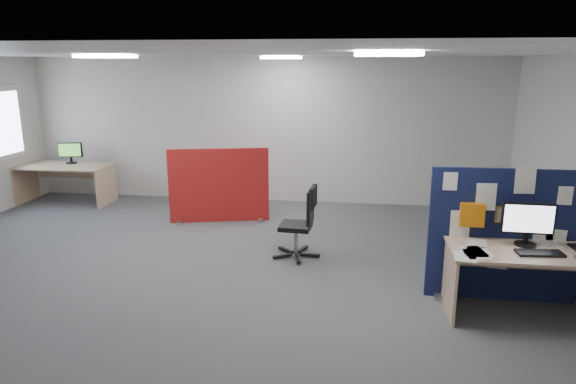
# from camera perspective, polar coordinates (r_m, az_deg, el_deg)

# --- Properties ---
(floor) EXTENTS (9.00, 9.00, 0.00)m
(floor) POSITION_cam_1_polar(r_m,az_deg,el_deg) (6.75, -8.03, -8.55)
(floor) COLOR #4F5156
(floor) RESTS_ON ground
(ceiling) EXTENTS (9.00, 7.00, 0.02)m
(ceiling) POSITION_cam_1_polar(r_m,az_deg,el_deg) (6.23, -8.91, 15.01)
(ceiling) COLOR white
(ceiling) RESTS_ON wall_back
(wall_back) EXTENTS (9.00, 0.02, 2.70)m
(wall_back) POSITION_cam_1_polar(r_m,az_deg,el_deg) (9.72, -2.76, 6.83)
(wall_back) COLOR silver
(wall_back) RESTS_ON floor
(wall_front) EXTENTS (9.00, 0.02, 2.70)m
(wall_front) POSITION_cam_1_polar(r_m,az_deg,el_deg) (3.28, -25.65, -9.59)
(wall_front) COLOR silver
(wall_front) RESTS_ON floor
(ceiling_lights) EXTENTS (4.10, 4.10, 0.04)m
(ceiling_lights) POSITION_cam_1_polar(r_m,az_deg,el_deg) (6.80, -4.47, 14.80)
(ceiling_lights) COLOR white
(ceiling_lights) RESTS_ON ceiling
(navy_divider) EXTENTS (1.82, 0.30, 1.54)m
(navy_divider) POSITION_cam_1_polar(r_m,az_deg,el_deg) (6.14, 23.60, -4.48)
(navy_divider) COLOR #101A3B
(navy_divider) RESTS_ON floor
(main_desk) EXTENTS (1.68, 0.75, 0.73)m
(main_desk) POSITION_cam_1_polar(r_m,az_deg,el_deg) (5.91, 25.42, -7.40)
(main_desk) COLOR #D9AF8B
(main_desk) RESTS_ON floor
(monitor_main) EXTENTS (0.53, 0.22, 0.46)m
(monitor_main) POSITION_cam_1_polar(r_m,az_deg,el_deg) (5.88, 25.10, -3.05)
(monitor_main) COLOR black
(monitor_main) RESTS_ON main_desk
(keyboard) EXTENTS (0.46, 0.21, 0.02)m
(keyboard) POSITION_cam_1_polar(r_m,az_deg,el_deg) (5.75, 26.18, -6.11)
(keyboard) COLOR black
(keyboard) RESTS_ON main_desk
(red_divider) EXTENTS (1.61, 0.44, 1.24)m
(red_divider) POSITION_cam_1_polar(r_m,az_deg,el_deg) (8.56, -7.67, 0.65)
(red_divider) COLOR maroon
(red_divider) RESTS_ON floor
(second_desk) EXTENTS (1.69, 0.85, 0.73)m
(second_desk) POSITION_cam_1_polar(r_m,az_deg,el_deg) (10.56, -23.46, 1.89)
(second_desk) COLOR #D9AF8B
(second_desk) RESTS_ON floor
(monitor_second) EXTENTS (0.44, 0.20, 0.40)m
(monitor_second) POSITION_cam_1_polar(r_m,az_deg,el_deg) (10.57, -23.01, 4.12)
(monitor_second) COLOR black
(monitor_second) RESTS_ON second_desk
(office_chair) EXTENTS (0.64, 0.65, 0.98)m
(office_chair) POSITION_cam_1_polar(r_m,az_deg,el_deg) (6.92, 1.69, -2.90)
(office_chair) COLOR black
(office_chair) RESTS_ON floor
(desk_papers) EXTENTS (1.46, 0.86, 0.00)m
(desk_papers) POSITION_cam_1_polar(r_m,az_deg,el_deg) (5.68, 22.62, -6.09)
(desk_papers) COLOR white
(desk_papers) RESTS_ON main_desk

